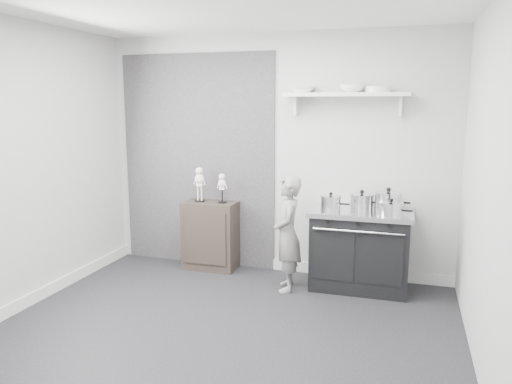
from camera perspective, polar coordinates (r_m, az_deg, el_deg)
ground at (r=4.39m, az=-4.24°, el=-16.00°), size 4.00×4.00×0.00m
room_shell at (r=4.13m, az=-4.94°, el=6.02°), size 4.02×3.62×2.71m
wall_shelf at (r=5.39m, az=10.27°, el=10.78°), size 1.30×0.26×0.24m
stove at (r=5.38m, az=11.80°, el=-6.39°), size 1.05×0.65×0.84m
side_cabinet at (r=5.91m, az=-5.19°, el=-4.94°), size 0.61×0.36×0.80m
child at (r=5.18m, az=3.63°, el=-4.80°), size 0.38×0.49×1.20m
pot_front_left at (r=5.23m, az=8.53°, el=-1.20°), size 0.30×0.22×0.19m
pot_back_left at (r=5.37m, az=11.98°, el=-1.01°), size 0.34×0.25×0.20m
pot_back_right at (r=5.33m, az=14.86°, el=-1.00°), size 0.36×0.28×0.24m
pot_front_right at (r=5.07m, az=15.17°, el=-1.89°), size 0.32×0.24×0.18m
skeleton_full at (r=5.83m, az=-6.47°, el=1.17°), size 0.13×0.08×0.47m
skeleton_torso at (r=5.73m, az=-3.90°, el=0.68°), size 0.11×0.07×0.39m
bowl_large at (r=5.46m, az=5.33°, el=11.58°), size 0.28×0.28×0.07m
bowl_small at (r=5.37m, az=10.90°, el=11.52°), size 0.25×0.25×0.08m
plate_stack at (r=5.35m, az=13.78°, el=11.32°), size 0.25×0.25×0.06m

